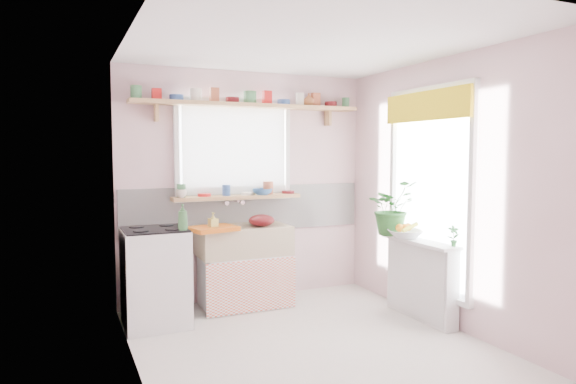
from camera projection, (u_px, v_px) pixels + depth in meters
name	position (u px, v px, depth m)	size (l,w,h in m)	color
room	(331.00, 177.00, 5.26)	(3.20, 3.20, 3.20)	silver
sink_unit	(243.00, 265.00, 5.40)	(0.95, 0.65, 1.11)	white
cooker	(155.00, 277.00, 4.79)	(0.58, 0.58, 0.93)	white
radiator_ledge	(421.00, 278.00, 4.99)	(0.22, 0.95, 0.78)	white
windowsill	(237.00, 197.00, 5.51)	(1.40, 0.22, 0.04)	tan
pine_shelf	(250.00, 106.00, 5.49)	(2.52, 0.24, 0.04)	tan
shelf_crockery	(248.00, 98.00, 5.47)	(2.47, 0.11, 0.12)	#3F7F4C
sill_crockery	(233.00, 190.00, 5.49)	(1.35, 0.11, 0.12)	#3F7F4C
dish_tray	(213.00, 229.00, 5.03)	(0.44, 0.33, 0.04)	#D25F12
colander	(262.00, 220.00, 5.35)	(0.27, 0.27, 0.12)	#580F13
jade_plant	(391.00, 208.00, 5.25)	(0.50, 0.44, 0.56)	#286227
fruit_bowl	(405.00, 234.00, 5.06)	(0.34, 0.34, 0.08)	silver
herb_pot	(454.00, 236.00, 4.60)	(0.10, 0.07, 0.19)	#29672D
soap_bottle_sink	(213.00, 222.00, 5.03)	(0.08, 0.08, 0.18)	#D4C75E
sill_cup	(181.00, 194.00, 5.20)	(0.11, 0.11, 0.09)	#EEE3CE
sill_bowl	(262.00, 192.00, 5.56)	(0.22, 0.22, 0.07)	#3267A5
shelf_vase	(309.00, 100.00, 5.79)	(0.14, 0.14, 0.15)	#A65F33
cooker_bottle	(183.00, 217.00, 4.64)	(0.09, 0.09, 0.24)	#38713C
fruit	(405.00, 228.00, 5.06)	(0.20, 0.14, 0.10)	orange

